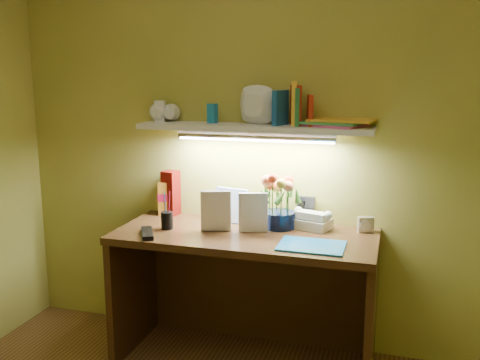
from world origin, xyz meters
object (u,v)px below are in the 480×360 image
flower_bouquet (279,200)px  telephone (313,219)px  desk (245,298)px  desk_clock (366,224)px  whisky_bottle (165,194)px

flower_bouquet → telephone: size_ratio=1.70×
telephone → flower_bouquet: bearing=-153.8°
desk → telephone: (0.34, 0.18, 0.43)m
desk_clock → whisky_bottle: 1.19m
desk_clock → whisky_bottle: size_ratio=0.32×
desk_clock → whisky_bottle: bearing=158.4°
flower_bouquet → whisky_bottle: size_ratio=1.24×
telephone → desk_clock: (0.28, 0.02, -0.01)m
desk → whisky_bottle: 0.79m
flower_bouquet → telephone: 0.21m
flower_bouquet → telephone: (0.18, 0.03, -0.10)m
desk_clock → desk: bearing=177.9°
desk → flower_bouquet: size_ratio=4.40×
desk_clock → whisky_bottle: whisky_bottle is taller
flower_bouquet → telephone: flower_bouquet is taller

